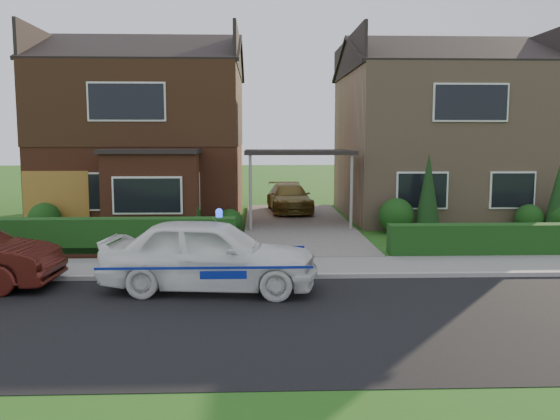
{
  "coord_description": "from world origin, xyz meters",
  "views": [
    {
      "loc": [
        -1.45,
        -10.16,
        3.21
      ],
      "look_at": [
        -0.94,
        3.5,
        1.54
      ],
      "focal_mm": 38.0,
      "sensor_mm": 36.0,
      "label": 1
    }
  ],
  "objects": [
    {
      "name": "ground",
      "position": [
        0.0,
        0.0,
        0.0
      ],
      "size": [
        120.0,
        120.0,
        0.0
      ],
      "primitive_type": "plane",
      "color": "#235316",
      "rests_on": "ground"
    },
    {
      "name": "road",
      "position": [
        0.0,
        0.0,
        0.0
      ],
      "size": [
        60.0,
        6.0,
        0.02
      ],
      "primitive_type": "cube",
      "color": "black",
      "rests_on": "ground"
    },
    {
      "name": "kerb",
      "position": [
        0.0,
        3.05,
        0.06
      ],
      "size": [
        60.0,
        0.16,
        0.12
      ],
      "primitive_type": "cube",
      "color": "#9E9993",
      "rests_on": "ground"
    },
    {
      "name": "sidewalk",
      "position": [
        0.0,
        4.1,
        0.05
      ],
      "size": [
        60.0,
        2.0,
        0.1
      ],
      "primitive_type": "cube",
      "color": "slate",
      "rests_on": "ground"
    },
    {
      "name": "driveway",
      "position": [
        0.0,
        11.0,
        0.06
      ],
      "size": [
        3.8,
        12.0,
        0.12
      ],
      "primitive_type": "cube",
      "color": "#666059",
      "rests_on": "ground"
    },
    {
      "name": "house_left",
      "position": [
        -5.78,
        13.9,
        3.81
      ],
      "size": [
        7.5,
        9.53,
        7.25
      ],
      "color": "brown",
      "rests_on": "ground"
    },
    {
      "name": "house_right",
      "position": [
        5.8,
        13.99,
        3.66
      ],
      "size": [
        7.5,
        8.06,
        7.25
      ],
      "color": "#9D7E60",
      "rests_on": "ground"
    },
    {
      "name": "carport_link",
      "position": [
        0.0,
        10.95,
        2.66
      ],
      "size": [
        3.8,
        3.0,
        2.77
      ],
      "color": "black",
      "rests_on": "ground"
    },
    {
      "name": "garage_door",
      "position": [
        -8.25,
        9.96,
        1.05
      ],
      "size": [
        2.2,
        0.1,
        2.1
      ],
      "primitive_type": "cube",
      "color": "brown",
      "rests_on": "ground"
    },
    {
      "name": "dwarf_wall",
      "position": [
        -5.8,
        5.3,
        0.18
      ],
      "size": [
        7.7,
        0.25,
        0.36
      ],
      "primitive_type": "cube",
      "color": "brown",
      "rests_on": "ground"
    },
    {
      "name": "hedge_left",
      "position": [
        -5.8,
        5.45,
        0.0
      ],
      "size": [
        7.5,
        0.55,
        0.9
      ],
      "primitive_type": "cube",
      "color": "#123812",
      "rests_on": "ground"
    },
    {
      "name": "hedge_right",
      "position": [
        5.8,
        5.35,
        0.0
      ],
      "size": [
        7.5,
        0.55,
        0.8
      ],
      "primitive_type": "cube",
      "color": "#123812",
      "rests_on": "ground"
    },
    {
      "name": "shrub_left_far",
      "position": [
        -8.5,
        9.5,
        0.54
      ],
      "size": [
        1.08,
        1.08,
        1.08
      ],
      "primitive_type": "sphere",
      "color": "#123812",
      "rests_on": "ground"
    },
    {
      "name": "shrub_left_mid",
      "position": [
        -4.0,
        9.3,
        0.66
      ],
      "size": [
        1.32,
        1.32,
        1.32
      ],
      "primitive_type": "sphere",
      "color": "#123812",
      "rests_on": "ground"
    },
    {
      "name": "shrub_left_near",
      "position": [
        -2.4,
        9.6,
        0.42
      ],
      "size": [
        0.84,
        0.84,
        0.84
      ],
      "primitive_type": "sphere",
      "color": "#123812",
      "rests_on": "ground"
    },
    {
      "name": "shrub_right_near",
      "position": [
        3.2,
        9.4,
        0.6
      ],
      "size": [
        1.2,
        1.2,
        1.2
      ],
      "primitive_type": "sphere",
      "color": "#123812",
      "rests_on": "ground"
    },
    {
      "name": "shrub_right_mid",
      "position": [
        7.8,
        9.5,
        0.48
      ],
      "size": [
        0.96,
        0.96,
        0.96
      ],
      "primitive_type": "sphere",
      "color": "#123812",
      "rests_on": "ground"
    },
    {
      "name": "conifer_a",
      "position": [
        4.2,
        9.2,
        1.3
      ],
      "size": [
        0.9,
        0.9,
        2.6
      ],
      "primitive_type": "cone",
      "color": "black",
      "rests_on": "ground"
    },
    {
      "name": "conifer_b",
      "position": [
        8.6,
        9.2,
        1.1
      ],
      "size": [
        0.9,
        0.9,
        2.2
      ],
      "primitive_type": "cone",
      "color": "black",
      "rests_on": "ground"
    },
    {
      "name": "police_car",
      "position": [
        -2.46,
        2.08,
        0.77
      ],
      "size": [
        4.15,
        4.69,
        1.7
      ],
      "rotation": [
        0.0,
        0.0,
        1.46
      ],
      "color": "white",
      "rests_on": "ground"
    },
    {
      "name": "driveway_car",
      "position": [
        -0.13,
        14.5,
        0.7
      ],
      "size": [
        1.95,
        4.13,
        1.17
      ],
      "primitive_type": "imported",
      "rotation": [
        0.0,
        0.0,
        0.08
      ],
      "color": "brown",
      "rests_on": "driveway"
    },
    {
      "name": "potted_plant_a",
      "position": [
        -4.41,
        6.44,
        0.42
      ],
      "size": [
        0.52,
        0.42,
        0.85
      ],
      "primitive_type": "imported",
      "rotation": [
        0.0,
        0.0,
        0.3
      ],
      "color": "gray",
      "rests_on": "ground"
    },
    {
      "name": "potted_plant_b",
      "position": [
        -7.86,
        7.59,
        0.35
      ],
      "size": [
        0.5,
        0.49,
        0.71
      ],
      "primitive_type": "imported",
      "rotation": [
        0.0,
        0.0,
        0.88
      ],
      "color": "gray",
      "rests_on": "ground"
    },
    {
      "name": "potted_plant_c",
      "position": [
        -3.16,
        6.8,
        0.34
      ],
      "size": [
        0.4,
        0.4,
        0.67
      ],
      "primitive_type": "imported",
      "rotation": [
        0.0,
        0.0,
        1.63
      ],
      "color": "gray",
      "rests_on": "ground"
    }
  ]
}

